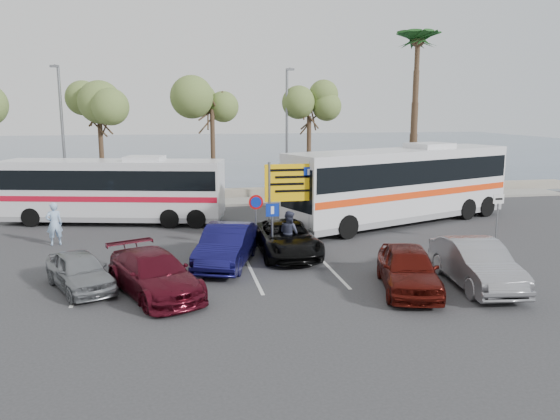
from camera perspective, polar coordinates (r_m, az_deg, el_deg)
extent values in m
plane|color=#2E2E30|center=(20.60, 0.15, -5.85)|extent=(120.00, 120.00, 0.00)
cube|color=gray|center=(34.10, -4.38, 0.86)|extent=(44.00, 2.40, 0.15)
cube|color=gray|center=(36.02, -4.75, 1.74)|extent=(48.00, 0.80, 0.60)
plane|color=#3A4F5D|center=(79.69, -8.23, 6.33)|extent=(140.00, 140.00, 0.00)
cylinder|color=#382619|center=(33.80, -18.09, 4.72)|extent=(0.28, 0.28, 5.04)
cylinder|color=#382619|center=(33.59, -7.01, 5.61)|extent=(0.28, 0.28, 5.60)
cylinder|color=#382619|center=(34.54, 3.02, 5.46)|extent=(0.28, 0.28, 5.18)
cylinder|color=#382619|center=(36.73, 13.86, 9.25)|extent=(0.48, 0.48, 10.00)
cylinder|color=slate|center=(33.61, -21.72, 7.00)|extent=(0.16, 0.16, 8.00)
cylinder|color=slate|center=(33.20, -22.35, 13.76)|extent=(0.12, 0.90, 0.12)
cube|color=slate|center=(32.70, -22.52, 13.71)|extent=(0.45, 0.25, 0.12)
cylinder|color=slate|center=(33.72, 0.71, 7.75)|extent=(0.16, 0.16, 8.00)
cylinder|color=slate|center=(33.32, 0.89, 14.51)|extent=(0.12, 0.90, 0.12)
cube|color=slate|center=(32.82, 1.08, 14.48)|extent=(0.45, 0.25, 0.12)
cylinder|color=slate|center=(23.28, -1.12, 0.62)|extent=(0.12, 0.12, 3.60)
cylinder|color=slate|center=(23.65, 3.18, 0.76)|extent=(0.12, 0.12, 3.60)
cube|color=yellow|center=(23.31, 1.05, 2.87)|extent=(2.20, 0.06, 1.60)
cube|color=#0C2699|center=(23.38, 3.00, 4.00)|extent=(0.42, 0.01, 0.42)
cylinder|color=slate|center=(22.53, -2.52, -1.54)|extent=(0.07, 0.07, 2.20)
cylinder|color=#B20C0C|center=(22.32, -2.53, 0.83)|extent=(0.60, 0.03, 0.60)
cylinder|color=slate|center=(21.05, -0.80, -2.40)|extent=(0.07, 0.07, 2.20)
cube|color=#0C2699|center=(20.84, -0.80, 0.00)|extent=(0.50, 0.03, 0.50)
cylinder|color=slate|center=(25.37, 21.72, -0.91)|extent=(0.07, 0.07, 2.20)
cube|color=white|center=(25.21, 21.89, 1.08)|extent=(0.50, 0.03, 0.40)
cube|color=silver|center=(29.08, -16.98, 2.31)|extent=(11.31, 4.85, 2.72)
cube|color=black|center=(29.02, -17.03, 3.25)|extent=(11.11, 4.84, 0.97)
cube|color=red|center=(29.15, -16.93, 1.46)|extent=(11.21, 4.86, 0.28)
cube|color=gray|center=(29.30, -16.84, -0.33)|extent=(11.20, 4.81, 0.51)
cube|color=silver|center=(28.92, -17.14, 5.19)|extent=(2.14, 1.86, 0.22)
cube|color=silver|center=(28.48, 12.55, 3.00)|extent=(13.06, 7.28, 3.18)
cube|color=black|center=(28.42, 12.60, 4.13)|extent=(12.83, 7.23, 1.13)
cube|color=#F23B0E|center=(28.55, 12.51, 1.98)|extent=(12.95, 7.26, 0.32)
cube|color=gray|center=(28.73, 12.43, -0.15)|extent=(12.93, 7.21, 0.59)
cube|color=silver|center=(28.31, 12.69, 6.45)|extent=(2.64, 2.39, 0.26)
imported|color=gray|center=(19.00, -20.20, -5.98)|extent=(2.93, 3.97, 1.26)
imported|color=#100E44|center=(20.61, -5.60, -3.71)|extent=(2.97, 4.88, 1.52)
imported|color=#4F0D19|center=(17.81, -13.01, -6.51)|extent=(3.62, 5.06, 1.36)
imported|color=#4F100B|center=(18.22, 13.25, -5.96)|extent=(2.77, 4.60, 1.46)
imported|color=black|center=(21.94, 0.68, -3.00)|extent=(2.26, 4.87, 1.35)
imported|color=gray|center=(19.30, 19.80, -5.29)|extent=(2.09, 4.78, 1.53)
imported|color=#9ABAE0|center=(25.41, -22.52, -1.33)|extent=(0.79, 0.66, 1.87)
imported|color=#32354B|center=(21.84, 0.97, -2.43)|extent=(1.03, 1.11, 1.82)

